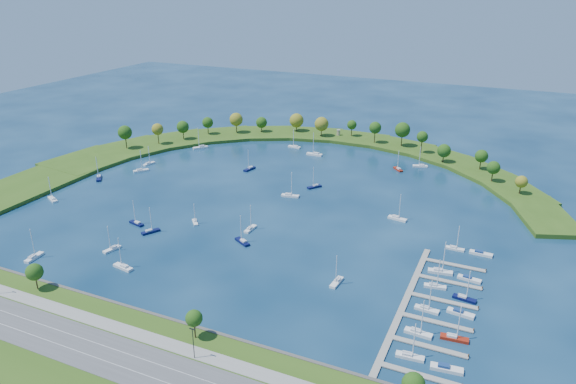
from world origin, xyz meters
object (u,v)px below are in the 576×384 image
at_px(docked_boat_1, 446,368).
at_px(docked_boat_2, 418,332).
at_px(moored_boat_6, 294,146).
at_px(moored_boat_18, 137,223).
at_px(moored_boat_9, 398,169).
at_px(moored_boat_8, 150,231).
at_px(moored_boat_12, 201,147).
at_px(docked_boat_7, 464,298).
at_px(moored_boat_13, 242,241).
at_px(docked_boat_6, 435,285).
at_px(docked_boat_9, 469,279).
at_px(moored_boat_3, 315,154).
at_px(moored_boat_4, 149,163).
at_px(dock_system, 426,308).
at_px(moored_boat_7, 420,165).
at_px(moored_boat_20, 337,281).
at_px(moored_boat_16, 250,168).
at_px(docked_boat_5, 460,313).
at_px(docked_boat_0, 410,355).
at_px(docked_boat_10, 455,248).
at_px(moored_boat_14, 112,248).
at_px(moored_boat_10, 53,199).
at_px(moored_boat_17, 34,257).
at_px(moored_boat_11, 99,178).
at_px(moored_boat_1, 290,195).
at_px(docked_boat_3, 454,337).
at_px(moored_boat_15, 250,228).
at_px(harbor_tower, 338,132).
at_px(docked_boat_11, 481,253).
at_px(moored_boat_0, 195,221).
at_px(moored_boat_21, 397,218).
at_px(docked_boat_4, 427,308).
at_px(docked_boat_8, 440,271).
at_px(moored_boat_19, 314,186).

bearing_deg(docked_boat_1, docked_boat_2, 123.11).
xyz_separation_m(moored_boat_6, moored_boat_18, (-18.23, -133.58, -0.02)).
relative_size(moored_boat_9, moored_boat_18, 0.99).
relative_size(moored_boat_8, moored_boat_18, 1.02).
relative_size(moored_boat_12, docked_boat_7, 1.22).
relative_size(moored_boat_13, docked_boat_7, 1.07).
height_order(docked_boat_6, docked_boat_9, docked_boat_6).
height_order(moored_boat_3, moored_boat_4, moored_boat_3).
relative_size(dock_system, docked_boat_7, 7.10).
height_order(moored_boat_7, moored_boat_20, moored_boat_7).
distance_m(moored_boat_16, docked_boat_5, 160.29).
relative_size(docked_boat_0, docked_boat_10, 1.12).
bearing_deg(moored_boat_12, moored_boat_18, 60.14).
xyz_separation_m(moored_boat_8, moored_boat_14, (-4.11, -19.22, -0.02)).
xyz_separation_m(docked_boat_6, docked_boat_7, (10.50, -3.70, 0.01)).
xyz_separation_m(moored_boat_10, moored_boat_16, (67.45, 79.42, 0.01)).
height_order(moored_boat_3, moored_boat_7, moored_boat_3).
distance_m(moored_boat_7, moored_boat_9, 14.91).
relative_size(moored_boat_17, docked_boat_2, 0.99).
distance_m(moored_boat_9, docked_boat_6, 123.66).
bearing_deg(moored_boat_14, moored_boat_11, -119.28).
relative_size(moored_boat_8, moored_boat_16, 0.94).
distance_m(moored_boat_1, docked_boat_6, 98.01).
height_order(moored_boat_11, docked_boat_3, moored_boat_11).
xyz_separation_m(docked_boat_1, docked_boat_10, (-8.03, 73.95, 0.20)).
bearing_deg(docked_boat_1, docked_boat_5, 83.88).
relative_size(moored_boat_1, docked_boat_9, 1.52).
xyz_separation_m(moored_boat_4, moored_boat_6, (64.66, 65.42, 0.03)).
xyz_separation_m(moored_boat_12, moored_boat_15, (84.97, -91.36, -0.08)).
relative_size(harbor_tower, docked_boat_2, 0.31).
xyz_separation_m(moored_boat_11, docked_boat_9, (196.65, -24.98, -0.31)).
bearing_deg(docked_boat_5, moored_boat_12, 153.08).
height_order(docked_boat_9, docked_boat_11, docked_boat_11).
distance_m(moored_boat_0, moored_boat_13, 29.61).
distance_m(harbor_tower, moored_boat_21, 132.04).
xyz_separation_m(moored_boat_1, docked_boat_1, (91.44, -97.17, -0.26)).
relative_size(moored_boat_4, docked_boat_0, 0.93).
xyz_separation_m(moored_boat_4, docked_boat_4, (176.67, -81.46, 0.02)).
bearing_deg(docked_boat_0, docked_boat_8, 85.65).
bearing_deg(moored_boat_15, docked_boat_4, -107.97).
bearing_deg(docked_boat_4, moored_boat_1, 142.86).
bearing_deg(docked_boat_0, moored_boat_12, 134.32).
bearing_deg(docked_boat_3, docked_boat_8, 100.84).
relative_size(moored_boat_12, docked_boat_11, 1.58).
relative_size(moored_boat_13, moored_boat_21, 0.97).
relative_size(moored_boat_13, docked_boat_9, 1.44).
bearing_deg(docked_boat_11, docked_boat_5, -89.41).
xyz_separation_m(moored_boat_12, docked_boat_6, (166.41, -105.17, -0.09)).
bearing_deg(docked_boat_1, moored_boat_19, 120.62).
distance_m(moored_boat_10, docked_boat_2, 188.62).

